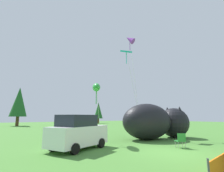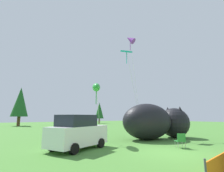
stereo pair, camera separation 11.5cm
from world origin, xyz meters
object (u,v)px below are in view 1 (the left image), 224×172
object	(u,v)px
inflatable_cat	(156,123)
kite_teal_diamond	(127,53)
kite_green_fish	(96,88)
kite_purple_delta	(130,40)
folding_chair	(181,140)
parked_car	(78,132)

from	to	relation	value
inflatable_cat	kite_teal_diamond	bearing A→B (deg)	121.52
kite_green_fish	kite_purple_delta	xyz separation A→B (m)	(5.58, 2.37, 6.33)
inflatable_cat	kite_purple_delta	bearing A→B (deg)	97.06
kite_green_fish	kite_teal_diamond	xyz separation A→B (m)	(4.45, 1.63, 4.28)
folding_chair	inflatable_cat	xyz separation A→B (m)	(2.18, 3.95, 0.90)
inflatable_cat	kite_green_fish	size ratio (longest dim) A/B	1.54
parked_car	kite_teal_diamond	xyz separation A→B (m)	(6.54, 3.15, 7.47)
kite_green_fish	kite_teal_diamond	distance (m)	6.39
kite_teal_diamond	parked_car	bearing A→B (deg)	-154.25
inflatable_cat	kite_green_fish	xyz separation A→B (m)	(-5.62, 0.87, 2.77)
kite_green_fish	kite_purple_delta	distance (m)	8.76
inflatable_cat	folding_chair	bearing A→B (deg)	-112.54
folding_chair	kite_green_fish	size ratio (longest dim) A/B	0.20
parked_car	kite_teal_diamond	world-z (taller)	kite_teal_diamond
folding_chair	kite_green_fish	distance (m)	6.96
kite_purple_delta	kite_teal_diamond	distance (m)	2.45
folding_chair	inflatable_cat	world-z (taller)	inflatable_cat
folding_chair	kite_purple_delta	distance (m)	12.49
parked_car	kite_green_fish	distance (m)	4.10
inflatable_cat	kite_teal_diamond	distance (m)	7.57
folding_chair	kite_teal_diamond	size ratio (longest dim) A/B	0.10
folding_chair	kite_purple_delta	bearing A→B (deg)	15.58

